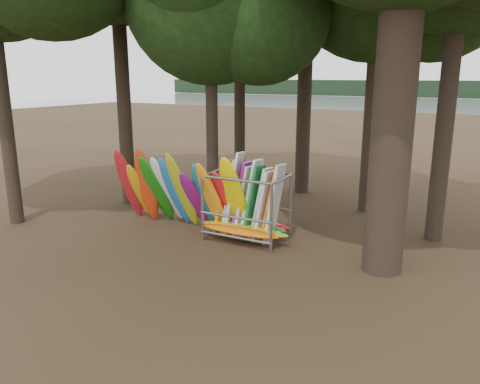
% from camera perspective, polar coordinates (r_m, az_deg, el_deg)
% --- Properties ---
extents(ground, '(120.00, 120.00, 0.00)m').
position_cam_1_polar(ground, '(14.89, -3.46, -6.38)').
color(ground, '#47331E').
rests_on(ground, ground).
extents(lake, '(160.00, 160.00, 0.00)m').
position_cam_1_polar(lake, '(72.41, 22.65, 8.87)').
color(lake, gray).
rests_on(lake, ground).
extents(far_shore, '(160.00, 4.00, 4.00)m').
position_cam_1_polar(far_shore, '(122.11, 25.33, 11.24)').
color(far_shore, black).
rests_on(far_shore, ground).
extents(kayak_row, '(5.13, 2.07, 2.95)m').
position_cam_1_polar(kayak_row, '(16.12, -7.31, -0.10)').
color(kayak_row, '#B31822').
rests_on(kayak_row, ground).
extents(storage_rack, '(3.12, 1.53, 2.83)m').
position_cam_1_polar(storage_rack, '(15.01, 0.87, -2.07)').
color(storage_rack, gray).
rests_on(storage_rack, ground).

